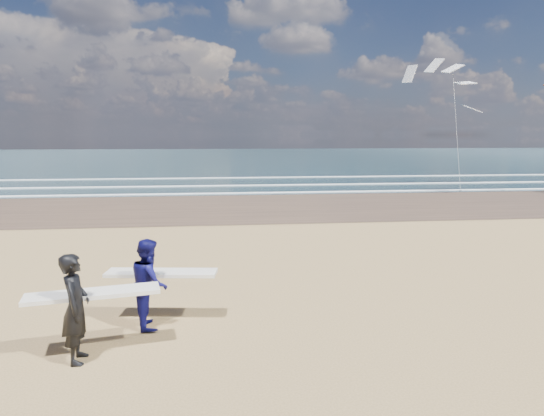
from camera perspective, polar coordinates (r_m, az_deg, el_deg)
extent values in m
cube|color=#473526|center=(31.36, 27.38, 0.86)|extent=(220.00, 12.00, 0.01)
cube|color=#193137|center=(81.72, 5.71, 5.97)|extent=(220.00, 100.00, 0.02)
cube|color=white|center=(35.40, 23.06, 1.98)|extent=(220.00, 0.50, 0.05)
cube|color=white|center=(39.53, 19.70, 2.79)|extent=(220.00, 0.50, 0.05)
cube|color=white|center=(45.42, 16.07, 3.65)|extent=(220.00, 0.50, 0.05)
imported|color=black|center=(8.68, -22.11, -10.85)|extent=(0.50, 0.70, 1.82)
cube|color=white|center=(8.91, -20.30, -9.42)|extent=(2.26, 0.94, 0.07)
imported|color=#0E0E51|center=(9.77, -14.25, -8.55)|extent=(0.83, 0.97, 1.74)
cube|color=white|center=(10.05, -12.87, -7.44)|extent=(2.25, 0.80, 0.07)
cube|color=slate|center=(34.24, 21.30, 1.88)|extent=(0.12, 0.12, 0.10)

